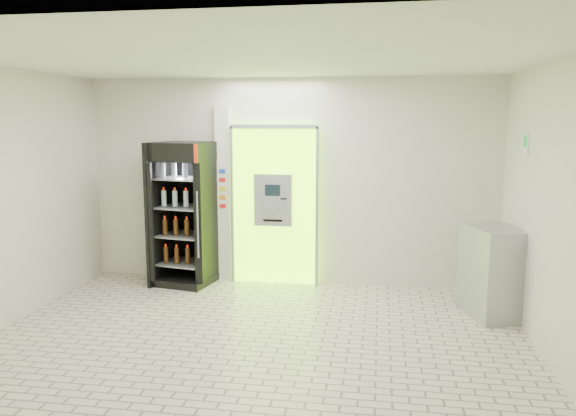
# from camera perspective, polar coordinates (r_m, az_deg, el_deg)

# --- Properties ---
(ground) EXTENTS (6.00, 6.00, 0.00)m
(ground) POSITION_cam_1_polar(r_m,az_deg,el_deg) (6.20, -3.73, -13.85)
(ground) COLOR beige
(ground) RESTS_ON ground
(room_shell) EXTENTS (6.00, 6.00, 6.00)m
(room_shell) POSITION_cam_1_polar(r_m,az_deg,el_deg) (5.74, -3.91, 3.36)
(room_shell) COLOR silver
(room_shell) RESTS_ON ground
(atm_assembly) EXTENTS (1.30, 0.24, 2.33)m
(atm_assembly) POSITION_cam_1_polar(r_m,az_deg,el_deg) (8.21, -1.37, 0.37)
(atm_assembly) COLOR #96FF0C
(atm_assembly) RESTS_ON ground
(pillar) EXTENTS (0.22, 0.11, 2.60)m
(pillar) POSITION_cam_1_polar(r_m,az_deg,el_deg) (8.40, -6.56, 1.40)
(pillar) COLOR silver
(pillar) RESTS_ON ground
(beverage_cooler) EXTENTS (0.89, 0.84, 2.08)m
(beverage_cooler) POSITION_cam_1_polar(r_m,az_deg,el_deg) (8.32, -10.53, -0.86)
(beverage_cooler) COLOR black
(beverage_cooler) RESTS_ON ground
(steel_cabinet) EXTENTS (0.79, 0.96, 1.11)m
(steel_cabinet) POSITION_cam_1_polar(r_m,az_deg,el_deg) (7.37, 20.11, -6.08)
(steel_cabinet) COLOR #9C9FA4
(steel_cabinet) RESTS_ON ground
(exit_sign) EXTENTS (0.02, 0.22, 0.26)m
(exit_sign) POSITION_cam_1_polar(r_m,az_deg,el_deg) (7.16, 23.02, 6.04)
(exit_sign) COLOR white
(exit_sign) RESTS_ON room_shell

